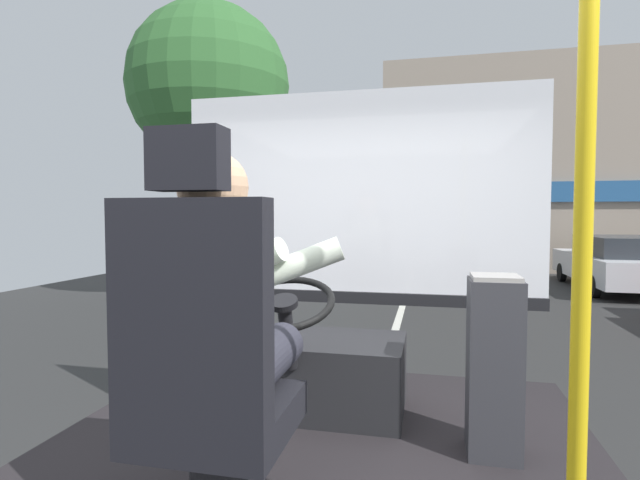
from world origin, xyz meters
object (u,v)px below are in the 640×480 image
at_px(bus_driver, 224,310).
at_px(parked_car_white, 621,262).
at_px(fare_box, 494,365).
at_px(handrail_pole, 582,263).
at_px(steering_console, 305,370).
at_px(driver_seat, 207,379).

bearing_deg(bus_driver, parked_car_white, 65.39).
xyz_separation_m(bus_driver, parked_car_white, (5.04, 11.00, -0.78)).
bearing_deg(parked_car_white, fare_box, -111.70).
height_order(fare_box, parked_car_white, fare_box).
relative_size(handrail_pole, parked_car_white, 0.46).
height_order(steering_console, fare_box, fare_box).
bearing_deg(bus_driver, steering_console, 90.00).
bearing_deg(handrail_pole, steering_console, 127.88).
bearing_deg(steering_console, driver_seat, -90.00).
height_order(driver_seat, parked_car_white, driver_seat).
height_order(driver_seat, steering_console, driver_seat).
bearing_deg(driver_seat, fare_box, 42.85).
xyz_separation_m(steering_console, handrail_pole, (1.03, -1.33, 0.75)).
relative_size(handrail_pole, fare_box, 2.37).
relative_size(steering_console, parked_car_white, 0.26).
height_order(bus_driver, parked_car_white, bus_driver).
height_order(driver_seat, handrail_pole, handrail_pole).
xyz_separation_m(handrail_pole, fare_box, (-0.07, 1.01, -0.57)).
xyz_separation_m(driver_seat, parked_car_white, (5.04, 11.13, -0.58)).
bearing_deg(fare_box, bus_driver, -141.59).
bearing_deg(steering_console, parked_car_white, 63.07).
bearing_deg(steering_console, handrail_pole, -52.12).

